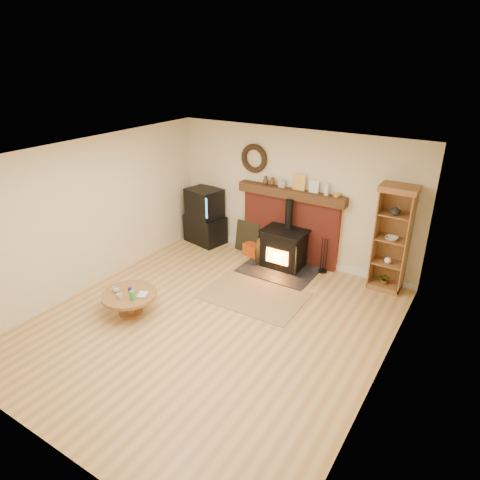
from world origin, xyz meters
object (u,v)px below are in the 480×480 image
Objects in this scene: tv_unit at (205,217)px; curio_cabinet at (392,239)px; wood_stove at (283,250)px; coffee_table at (129,297)px.

curio_cabinet reaches higher than tv_unit.
tv_unit is at bearing 174.53° from wood_stove.
tv_unit reaches higher than coffee_table.
wood_stove is 0.74× the size of curio_cabinet.
curio_cabinet is at bearing 43.10° from coffee_table.
wood_stove is 1.61× the size of coffee_table.
curio_cabinet is 4.48m from coffee_table.
wood_stove reaches higher than coffee_table.
curio_cabinet is (3.91, 0.09, 0.37)m from tv_unit.
curio_cabinet is (1.90, 0.28, 0.57)m from wood_stove.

